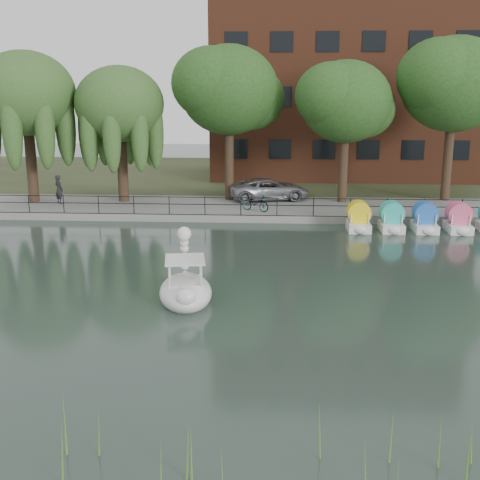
# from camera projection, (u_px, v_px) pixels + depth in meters

# --- Properties ---
(ground_plane) EXTENTS (120.00, 120.00, 0.00)m
(ground_plane) POSITION_uv_depth(u_px,v_px,m) (219.00, 305.00, 20.62)
(ground_plane) COLOR #394A42
(promenade) EXTENTS (40.00, 6.00, 0.40)m
(promenade) POSITION_uv_depth(u_px,v_px,m) (243.00, 208.00, 36.05)
(promenade) COLOR gray
(promenade) RESTS_ON ground_plane
(kerb) EXTENTS (40.00, 0.25, 0.40)m
(kerb) POSITION_uv_depth(u_px,v_px,m) (241.00, 219.00, 33.20)
(kerb) COLOR gray
(kerb) RESTS_ON ground_plane
(land_strip) EXTENTS (60.00, 22.00, 0.36)m
(land_strip) POSITION_uv_depth(u_px,v_px,m) (253.00, 176.00, 49.60)
(land_strip) COLOR #47512D
(land_strip) RESTS_ON ground_plane
(railing) EXTENTS (32.00, 0.05, 1.00)m
(railing) POSITION_uv_depth(u_px,v_px,m) (241.00, 201.00, 33.16)
(railing) COLOR black
(railing) RESTS_ON promenade
(apartment_building) EXTENTS (20.00, 10.07, 18.00)m
(apartment_building) POSITION_uv_depth(u_px,v_px,m) (343.00, 59.00, 46.90)
(apartment_building) COLOR #4C1E16
(apartment_building) RESTS_ON land_strip
(willow_left) EXTENTS (5.88, 5.88, 9.01)m
(willow_left) POSITION_uv_depth(u_px,v_px,m) (25.00, 94.00, 35.63)
(willow_left) COLOR #473323
(willow_left) RESTS_ON promenade
(willow_mid) EXTENTS (5.32, 5.32, 8.15)m
(willow_mid) POSITION_uv_depth(u_px,v_px,m) (120.00, 105.00, 35.96)
(willow_mid) COLOR #473323
(willow_mid) RESTS_ON promenade
(broadleaf_center) EXTENTS (6.00, 6.00, 9.25)m
(broadleaf_center) POSITION_uv_depth(u_px,v_px,m) (229.00, 91.00, 36.35)
(broadleaf_center) COLOR #473323
(broadleaf_center) RESTS_ON promenade
(broadleaf_right) EXTENTS (5.40, 5.40, 8.32)m
(broadleaf_right) POSITION_uv_depth(u_px,v_px,m) (346.00, 102.00, 35.63)
(broadleaf_right) COLOR #473323
(broadleaf_right) RESTS_ON promenade
(broadleaf_far) EXTENTS (6.30, 6.30, 9.71)m
(broadleaf_far) POSITION_uv_depth(u_px,v_px,m) (454.00, 85.00, 35.98)
(broadleaf_far) COLOR #473323
(broadleaf_far) RESTS_ON promenade
(minivan) EXTENTS (3.87, 6.14, 1.58)m
(minivan) POSITION_uv_depth(u_px,v_px,m) (269.00, 187.00, 37.48)
(minivan) COLOR gray
(minivan) RESTS_ON promenade
(bicycle) EXTENTS (1.37, 1.79, 1.00)m
(bicycle) POSITION_uv_depth(u_px,v_px,m) (256.00, 202.00, 34.20)
(bicycle) COLOR gray
(bicycle) RESTS_ON promenade
(pedestrian) EXTENTS (0.86, 0.82, 1.98)m
(pedestrian) POSITION_uv_depth(u_px,v_px,m) (59.00, 187.00, 36.29)
(pedestrian) COLOR black
(pedestrian) RESTS_ON promenade
(swan_boat) EXTENTS (2.26, 3.15, 2.45)m
(swan_boat) POSITION_uv_depth(u_px,v_px,m) (186.00, 286.00, 20.92)
(swan_boat) COLOR white
(swan_boat) RESTS_ON ground_plane
(pedal_boat_row) EXTENTS (7.95, 1.70, 1.40)m
(pedal_boat_row) POSITION_uv_depth(u_px,v_px,m) (425.00, 220.00, 31.08)
(pedal_boat_row) COLOR white
(pedal_boat_row) RESTS_ON ground_plane
(reed_bank) EXTENTS (24.00, 2.40, 1.20)m
(reed_bank) POSITION_uv_depth(u_px,v_px,m) (278.00, 456.00, 11.17)
(reed_bank) COLOR #669938
(reed_bank) RESTS_ON ground_plane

